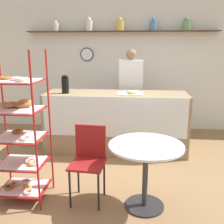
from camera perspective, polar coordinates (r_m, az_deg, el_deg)
name	(u,v)px	position (r m, az deg, el deg)	size (l,w,h in m)	color
ground_plane	(109,180)	(3.67, -0.58, -14.57)	(14.00, 14.00, 0.00)	olive
back_wall	(121,65)	(5.70, 2.00, 10.09)	(10.00, 0.30, 2.70)	white
display_counter	(116,122)	(4.49, 0.85, -2.16)	(2.37, 0.73, 1.01)	#937A5B
pastry_rack	(20,134)	(3.15, -19.43, -4.53)	(0.58, 0.49, 1.73)	#A51919
person_worker	(131,91)	(5.00, 4.12, 4.55)	(0.44, 0.23, 1.72)	#282833
cafe_table	(146,160)	(2.90, 7.35, -10.32)	(0.81, 0.81, 0.74)	#262628
cafe_chair	(89,155)	(3.08, -5.02, -9.36)	(0.41, 0.41, 0.88)	black
coffee_carafe	(65,84)	(4.40, -10.15, 5.95)	(0.12, 0.12, 0.30)	black
donut_tray_counter	(131,93)	(4.31, 4.26, 4.22)	(0.42, 0.33, 0.05)	silver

